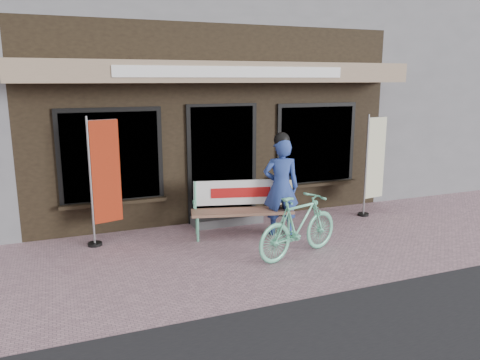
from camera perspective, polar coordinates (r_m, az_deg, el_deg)
name	(u,v)px	position (r m, az deg, el deg)	size (l,w,h in m)	color
ground	(266,255)	(7.24, 3.19, -9.16)	(70.00, 70.00, 0.00)	#AF8691
storefront	(180,64)	(11.44, -7.38, 13.89)	(7.00, 6.77, 6.00)	black
neighbor_right_near	(441,74)	(16.23, 23.28, 11.82)	(10.00, 7.00, 5.60)	slate
bench	(242,204)	(8.01, 0.19, -2.89)	(1.78, 0.83, 0.93)	#6BD1A5
person	(281,185)	(7.97, 5.02, -0.62)	(0.70, 0.57, 1.77)	#29418F
bicycle	(299,226)	(7.11, 7.19, -5.53)	(0.45, 1.59, 0.96)	#6BD1A5
nobori_red	(104,179)	(7.77, -16.30, 0.13)	(0.62, 0.28, 2.08)	gray
nobori_cream	(374,163)	(9.48, 15.99, 1.95)	(0.59, 0.25, 1.99)	gray
menu_stand	(283,196)	(9.16, 5.30, -1.92)	(0.40, 0.20, 0.80)	black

